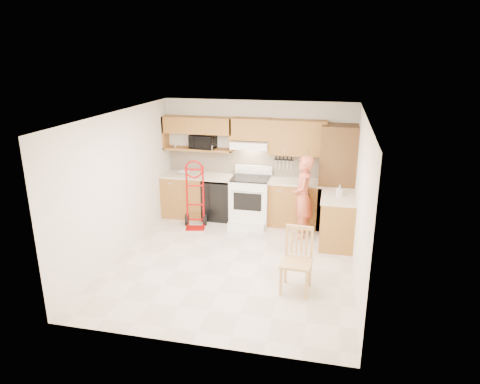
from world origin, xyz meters
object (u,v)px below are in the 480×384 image
(dining_chair, at_px, (296,261))
(person, at_px, (303,197))
(microwave, at_px, (203,142))
(range, at_px, (250,197))
(hand_truck, at_px, (195,198))

(dining_chair, bearing_deg, person, 96.50)
(microwave, relative_size, range, 0.45)
(microwave, xyz_separation_m, hand_truck, (0.03, -0.74, -1.00))
(range, bearing_deg, microwave, 164.08)
(microwave, xyz_separation_m, dining_chair, (2.27, -2.78, -1.15))
(microwave, bearing_deg, hand_truck, -80.54)
(microwave, height_order, dining_chair, microwave)
(range, bearing_deg, dining_chair, -64.33)
(microwave, relative_size, dining_chair, 0.54)
(microwave, xyz_separation_m, range, (1.08, -0.31, -1.05))
(range, relative_size, dining_chair, 1.19)
(person, bearing_deg, range, -114.09)
(hand_truck, xyz_separation_m, dining_chair, (2.24, -2.04, -0.15))
(person, bearing_deg, hand_truck, -92.79)
(microwave, distance_m, hand_truck, 1.25)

